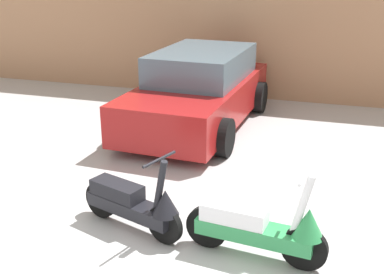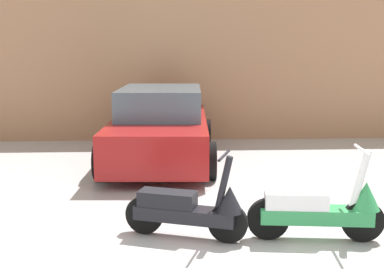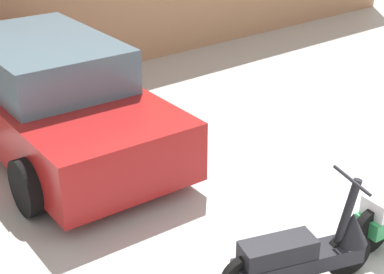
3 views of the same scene
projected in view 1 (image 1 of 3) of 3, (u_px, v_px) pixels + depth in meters
name	position (u px, v px, depth m)	size (l,w,h in m)	color
wall_back	(264.00, 25.00, 11.14)	(19.60, 0.12, 3.51)	tan
scooter_front_left	(135.00, 203.00, 5.84)	(1.48, 0.75, 1.07)	black
scooter_front_right	(261.00, 227.00, 5.28)	(1.62, 0.58, 1.13)	black
car_rear_left	(199.00, 91.00, 9.58)	(2.30, 4.49, 1.50)	maroon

